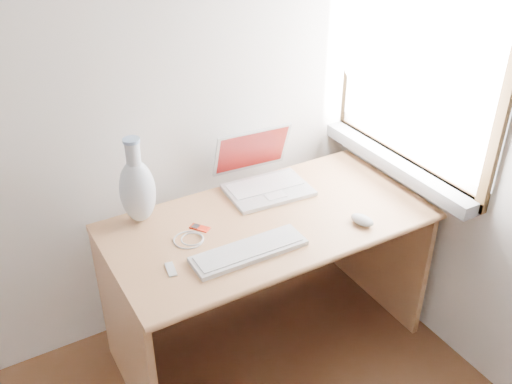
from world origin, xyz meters
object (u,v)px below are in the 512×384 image
laptop (263,176)px  vase (137,189)px  external_keyboard (249,251)px  desk (259,248)px

laptop → vase: vase is taller
laptop → external_keyboard: 0.50m
laptop → vase: bearing=-178.3°
laptop → external_keyboard: size_ratio=0.84×
external_keyboard → vase: vase is taller
desk → vase: size_ratio=3.61×
desk → laptop: bearing=54.4°
desk → vase: bearing=158.6°
desk → external_keyboard: 0.37m
desk → external_keyboard: bearing=-127.3°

